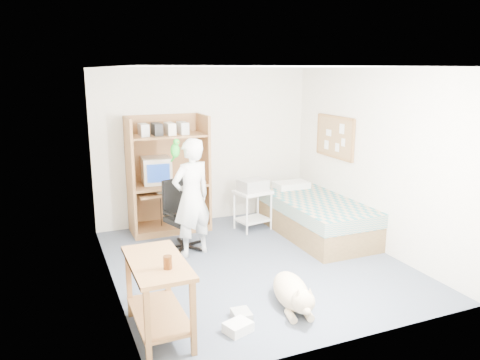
{
  "coord_description": "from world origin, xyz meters",
  "views": [
    {
      "loc": [
        -2.4,
        -5.21,
        2.47
      ],
      "look_at": [
        -0.07,
        0.34,
        1.05
      ],
      "focal_mm": 35.0,
      "sensor_mm": 36.0,
      "label": 1
    }
  ],
  "objects_px": {
    "computer_hutch": "(168,179)",
    "person": "(192,198)",
    "office_chair": "(182,224)",
    "bed": "(316,217)",
    "side_desk": "(158,286)",
    "dog": "(293,292)",
    "printer_cart": "(253,204)"
  },
  "relations": [
    {
      "from": "bed",
      "to": "office_chair",
      "type": "distance_m",
      "value": 2.05
    },
    {
      "from": "computer_hutch",
      "to": "person",
      "type": "xyz_separation_m",
      "value": [
        0.03,
        -1.14,
        -0.02
      ]
    },
    {
      "from": "printer_cart",
      "to": "office_chair",
      "type": "bearing_deg",
      "value": -175.62
    },
    {
      "from": "person",
      "to": "dog",
      "type": "bearing_deg",
      "value": 88.22
    },
    {
      "from": "bed",
      "to": "person",
      "type": "bearing_deg",
      "value": -179.35
    },
    {
      "from": "side_desk",
      "to": "dog",
      "type": "relative_size",
      "value": 0.95
    },
    {
      "from": "office_chair",
      "to": "computer_hutch",
      "type": "bearing_deg",
      "value": 69.64
    },
    {
      "from": "computer_hutch",
      "to": "dog",
      "type": "distance_m",
      "value": 3.1
    },
    {
      "from": "person",
      "to": "printer_cart",
      "type": "xyz_separation_m",
      "value": [
        1.19,
        0.64,
        -0.39
      ]
    },
    {
      "from": "computer_hutch",
      "to": "side_desk",
      "type": "bearing_deg",
      "value": -106.14
    },
    {
      "from": "person",
      "to": "bed",
      "type": "bearing_deg",
      "value": 162.53
    },
    {
      "from": "dog",
      "to": "printer_cart",
      "type": "xyz_separation_m",
      "value": [
        0.65,
        2.47,
        0.24
      ]
    },
    {
      "from": "bed",
      "to": "side_desk",
      "type": "distance_m",
      "value": 3.39
    },
    {
      "from": "office_chair",
      "to": "printer_cart",
      "type": "distance_m",
      "value": 1.3
    },
    {
      "from": "office_chair",
      "to": "person",
      "type": "distance_m",
      "value": 0.55
    },
    {
      "from": "dog",
      "to": "printer_cart",
      "type": "bearing_deg",
      "value": 86.73
    },
    {
      "from": "computer_hutch",
      "to": "person",
      "type": "distance_m",
      "value": 1.14
    },
    {
      "from": "computer_hutch",
      "to": "side_desk",
      "type": "height_order",
      "value": "computer_hutch"
    },
    {
      "from": "side_desk",
      "to": "person",
      "type": "distance_m",
      "value": 2.02
    },
    {
      "from": "person",
      "to": "computer_hutch",
      "type": "bearing_deg",
      "value": -106.45
    },
    {
      "from": "office_chair",
      "to": "person",
      "type": "bearing_deg",
      "value": -95.64
    },
    {
      "from": "side_desk",
      "to": "dog",
      "type": "xyz_separation_m",
      "value": [
        1.42,
        -0.04,
        -0.32
      ]
    },
    {
      "from": "office_chair",
      "to": "dog",
      "type": "xyz_separation_m",
      "value": [
        0.6,
        -2.13,
        -0.17
      ]
    },
    {
      "from": "bed",
      "to": "side_desk",
      "type": "relative_size",
      "value": 2.02
    },
    {
      "from": "office_chair",
      "to": "person",
      "type": "xyz_separation_m",
      "value": [
        0.07,
        -0.3,
        0.46
      ]
    },
    {
      "from": "bed",
      "to": "printer_cart",
      "type": "height_order",
      "value": "bed"
    },
    {
      "from": "office_chair",
      "to": "person",
      "type": "relative_size",
      "value": 0.6
    },
    {
      "from": "office_chair",
      "to": "printer_cart",
      "type": "bearing_deg",
      "value": -3.03
    },
    {
      "from": "person",
      "to": "dog",
      "type": "xyz_separation_m",
      "value": [
        0.54,
        -1.83,
        -0.63
      ]
    },
    {
      "from": "side_desk",
      "to": "office_chair",
      "type": "bearing_deg",
      "value": 68.69
    },
    {
      "from": "computer_hutch",
      "to": "person",
      "type": "relative_size",
      "value": 1.12
    },
    {
      "from": "office_chair",
      "to": "dog",
      "type": "height_order",
      "value": "office_chair"
    }
  ]
}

